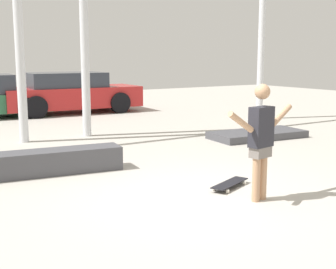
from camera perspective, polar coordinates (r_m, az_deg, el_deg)
The scene contains 6 objects.
ground_plane at distance 6.32m, azimuth 3.73°, elevation -8.00°, with size 36.00×36.00×0.00m, color #B2ADA3.
skateboarder at distance 6.23m, azimuth 11.26°, elevation -0.16°, with size 1.30×0.29×1.55m.
skateboard at distance 6.93m, azimuth 7.54°, elevation -5.94°, with size 0.81×0.49×0.08m.
grind_box at distance 7.86m, azimuth -14.56°, elevation -3.30°, with size 2.45×0.50×0.39m, color #47474C.
manual_pad at distance 11.13m, azimuth 10.84°, elevation -0.01°, with size 2.24×1.01×0.16m, color #47474C.
parked_car_red at distance 16.02m, azimuth -11.86°, elevation 4.97°, with size 4.59×2.15×1.35m.
Camera 1 is at (-3.59, -4.84, 1.92)m, focal length 50.00 mm.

